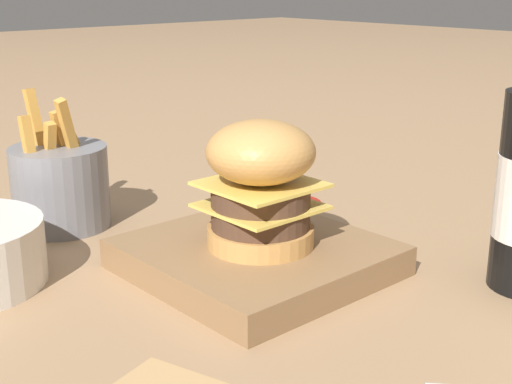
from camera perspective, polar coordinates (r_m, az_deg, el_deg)
name	(u,v)px	position (r m, az deg, el deg)	size (l,w,h in m)	color
ground_plane	(197,252)	(0.72, -4.70, -4.81)	(6.00, 6.00, 0.00)	#9E7A56
serving_board	(256,257)	(0.67, 0.00, -5.22)	(0.21, 0.21, 0.03)	olive
burger	(261,183)	(0.64, 0.37, 0.71)	(0.10, 0.10, 0.12)	tan
fries_basket	(60,185)	(0.81, -15.39, 0.55)	(0.11, 0.11, 0.15)	slate
ketchup_puddle	(295,202)	(0.87, 3.14, -0.82)	(0.06, 0.06, 0.00)	#B21E14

